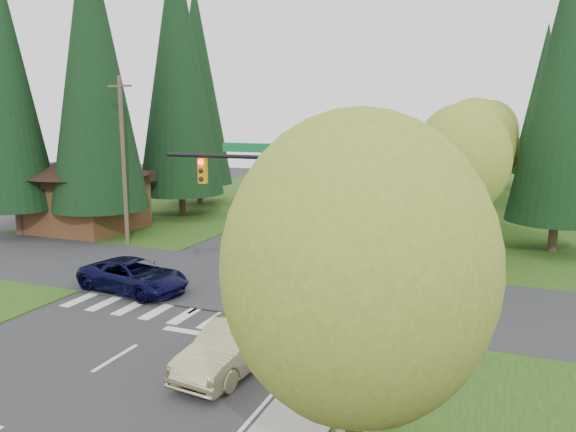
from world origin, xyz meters
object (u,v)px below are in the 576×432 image
Objects in this scene: parked_car_e at (450,184)px; parked_car_a at (406,227)px; parked_car_c at (418,203)px; suv_navy at (134,276)px; parked_car_d at (440,194)px; sedan_champagne at (234,346)px; parked_car_b at (419,215)px.

parked_car_a is at bearing -83.79° from parked_car_e.
suv_navy is at bearing -102.35° from parked_car_c.
parked_car_a is 16.94m from parked_car_d.
parked_car_b is (1.63, 25.69, -0.05)m from sedan_champagne.
parked_car_a is at bearing -22.90° from suv_navy.
suv_navy is at bearing -117.40° from parked_car_a.
parked_car_b is at bearing 93.22° from parked_car_a.
suv_navy is at bearing -117.75° from parked_car_b.
suv_navy is 1.27× the size of parked_car_d.
parked_car_a reaches higher than parked_car_e.
suv_navy is at bearing -96.70° from parked_car_e.
suv_navy is 33.74m from parked_car_d.
sedan_champagne is 20.84m from parked_car_a.
parked_car_c is at bearing 98.79° from parked_car_a.
parked_car_b reaches higher than parked_car_d.
parked_car_c is at bearing -9.58° from suv_navy.
sedan_champagne reaches higher than parked_car_c.
parked_car_a is (1.60, 20.78, -0.02)m from sedan_champagne.
parked_car_d is at bearing -83.71° from parked_car_e.
parked_car_c is 0.94× the size of parked_car_e.
parked_car_e is at bearing 94.24° from parked_car_d.
parked_car_b is 5.83m from parked_car_c.
parked_car_e is (0.00, 20.19, -0.09)m from parked_car_b.
suv_navy is 41.66m from parked_car_e.
parked_car_d is (9.36, 32.42, -0.03)m from suv_navy.
suv_navy is 22.44m from parked_car_b.
sedan_champagne is 1.14× the size of parked_car_d.
parked_car_a is (9.32, 15.48, 0.02)m from suv_navy.
parked_car_d is 0.94× the size of parked_car_e.
suv_navy reaches higher than parked_car_e.
sedan_champagne reaches higher than parked_car_b.
parked_car_e is at bearing 91.45° from parked_car_c.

